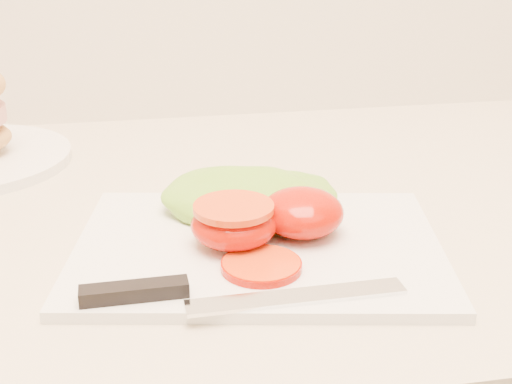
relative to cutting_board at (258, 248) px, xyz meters
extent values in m
cube|color=silver|center=(0.00, 0.00, 0.00)|extent=(0.36, 0.29, 0.01)
ellipsoid|color=red|center=(0.04, 0.01, 0.03)|extent=(0.08, 0.08, 0.04)
ellipsoid|color=red|center=(-0.02, 0.00, 0.02)|extent=(0.08, 0.08, 0.04)
cylinder|color=red|center=(-0.02, 0.00, 0.04)|extent=(0.07, 0.07, 0.01)
cylinder|color=#E14D13|center=(-0.01, -0.05, 0.01)|extent=(0.06, 0.06, 0.01)
ellipsoid|color=#6BBC31|center=(0.00, 0.07, 0.02)|extent=(0.18, 0.15, 0.03)
ellipsoid|color=#6BBC31|center=(0.04, 0.07, 0.02)|extent=(0.15, 0.14, 0.03)
cube|color=silver|center=(0.01, -0.10, 0.01)|extent=(0.17, 0.03, 0.00)
cube|color=black|center=(-0.11, -0.08, 0.01)|extent=(0.08, 0.02, 0.01)
camera|label=1|loc=(-0.11, -0.56, 0.29)|focal=50.00mm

